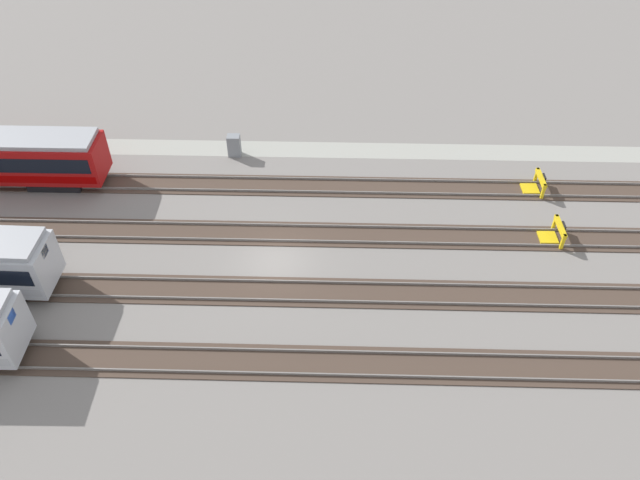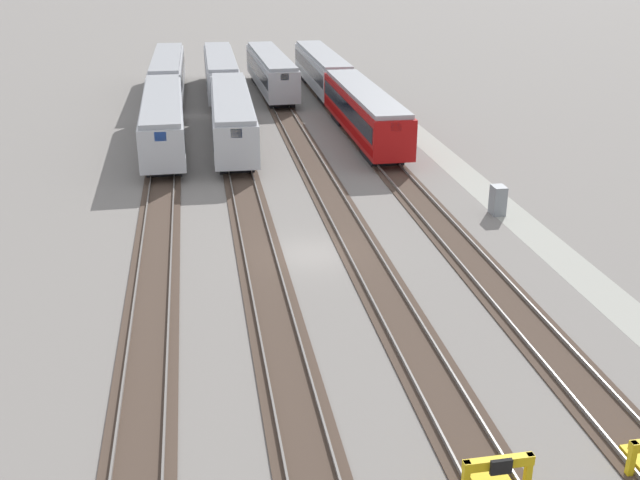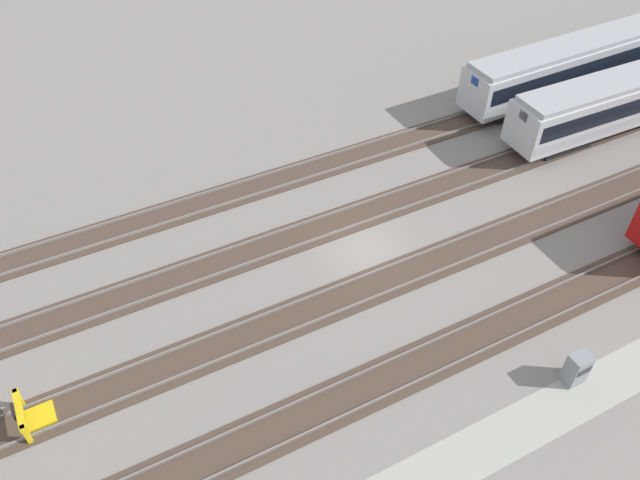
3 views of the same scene
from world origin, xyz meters
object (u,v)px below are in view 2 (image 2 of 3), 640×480
Objects in this scene: subway_car_front_row_rightmost at (364,112)px; bumper_stop_near_inner_track at (493,471)px; subway_car_back_row_centre at (163,119)px; subway_car_front_row_left_inner at (271,71)px; electrical_cabinet at (498,200)px; subway_car_front_row_leftmost at (168,73)px; subway_car_back_row_leftmost at (221,72)px; subway_car_front_row_centre at (232,117)px; subway_car_front_row_right_inner at (322,70)px.

bumper_stop_near_inner_track is at bearing 172.69° from subway_car_front_row_rightmost.
subway_car_front_row_rightmost is at bearing -90.00° from subway_car_back_row_centre.
subway_car_front_row_left_inner reaches higher than electrical_cabinet.
subway_car_front_row_rightmost is (-19.19, -14.59, 0.00)m from subway_car_front_row_leftmost.
subway_car_front_row_leftmost is 1.00× the size of subway_car_back_row_leftmost.
subway_car_back_row_centre reaches higher than bumper_stop_near_inner_track.
subway_car_back_row_leftmost is 57.08m from bumper_stop_near_inner_track.
electrical_cabinet is (20.67, -8.47, 0.29)m from bumper_stop_near_inner_track.
subway_car_front_row_centre is 21.08m from subway_car_front_row_right_inner.
subway_car_front_row_leftmost is 19.19m from subway_car_back_row_centre.
electrical_cabinet is (-17.13, -3.62, -1.24)m from subway_car_front_row_rightmost.
subway_car_front_row_centre is at bearing 152.35° from subway_car_front_row_right_inner.
subway_car_front_row_leftmost and subway_car_back_row_centre have the same top height.
subway_car_front_row_rightmost is at bearing -90.00° from subway_car_front_row_centre.
subway_car_front_row_left_inner is 21.03m from subway_car_back_row_centre.
subway_car_back_row_leftmost is 11.27× the size of electrical_cabinet.
bumper_stop_near_inner_track is (-56.48, 4.91, -1.53)m from subway_car_front_row_right_inner.
subway_car_front_row_centre is at bearing -165.74° from subway_car_front_row_leftmost.
subway_car_back_row_centre is (-19.05, 4.90, 0.00)m from subway_car_back_row_leftmost.
subway_car_back_row_leftmost is at bearing -14.44° from subway_car_back_row_centre.
subway_car_front_row_leftmost reaches higher than electrical_cabinet.
electrical_cabinet is at bearing -133.27° from subway_car_back_row_centre.
subway_car_back_row_centre is 11.27× the size of electrical_cabinet.
subway_car_back_row_centre is 39.07m from bumper_stop_near_inner_track.
subway_car_front_row_left_inner is 36.82m from electrical_cabinet.
subway_car_front_row_rightmost is (-18.67, -4.90, 0.00)m from subway_car_front_row_left_inner.
electrical_cabinet is (-17.13, -18.20, -1.24)m from subway_car_back_row_centre.
subway_car_front_row_right_inner is (0.00, -4.97, 0.00)m from subway_car_front_row_left_inner.
electrical_cabinet is at bearing -22.28° from bumper_stop_near_inner_track.
subway_car_back_row_centre is at bearing -179.95° from subway_car_front_row_leftmost.
subway_car_front_row_right_inner and subway_car_back_row_leftmost have the same top height.
subway_car_front_row_right_inner is 23.72m from subway_car_back_row_centre.
subway_car_front_row_rightmost is 1.00× the size of subway_car_back_row_leftmost.
subway_car_front_row_leftmost is 1.00× the size of subway_car_back_row_centre.
subway_car_front_row_right_inner reaches higher than electrical_cabinet.
subway_car_front_row_rightmost and subway_car_back_row_centre have the same top height.
bumper_stop_near_inner_track is 22.34m from electrical_cabinet.
subway_car_front_row_centre is 1.00× the size of subway_car_front_row_right_inner.
subway_car_back_row_centre is (-18.67, 9.67, 0.00)m from subway_car_front_row_left_inner.
subway_car_front_row_right_inner is at bearing -4.97° from bumper_stop_near_inner_track.
subway_car_front_row_left_inner is at bearing 0.06° from bumper_stop_near_inner_track.
subway_car_front_row_left_inner and subway_car_back_row_centre have the same top height.
subway_car_front_row_right_inner is 18.67m from subway_car_front_row_rightmost.
subway_car_back_row_centre is at bearing 90.00° from subway_car_front_row_rightmost.
subway_car_front_row_leftmost is 1.00× the size of subway_car_front_row_centre.
subway_car_front_row_centre is 9.02× the size of bumper_stop_near_inner_track.
subway_car_front_row_centre and subway_car_front_row_right_inner have the same top height.
subway_car_front_row_leftmost is at bearing 0.05° from subway_car_back_row_centre.
subway_car_front_row_rightmost is 1.00× the size of subway_car_back_row_centre.
subway_car_front_row_centre is 38.15m from bumper_stop_near_inner_track.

